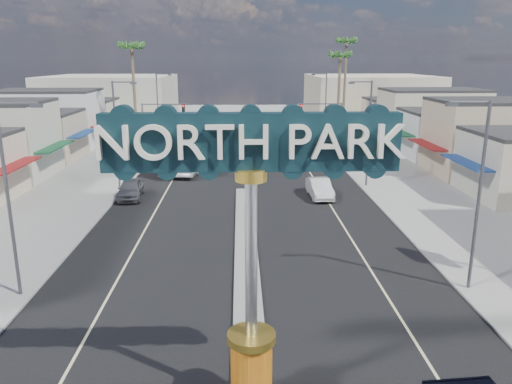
{
  "coord_description": "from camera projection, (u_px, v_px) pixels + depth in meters",
  "views": [
    {
      "loc": [
        -0.3,
        -11.59,
        10.72
      ],
      "look_at": [
        0.47,
        11.99,
        4.41
      ],
      "focal_mm": 35.0,
      "sensor_mm": 36.0,
      "label": 1
    }
  ],
  "objects": [
    {
      "name": "ground",
      "position": [
        244.0,
        187.0,
        42.93
      ],
      "size": [
        160.0,
        160.0,
        0.0
      ],
      "primitive_type": "plane",
      "color": "gray",
      "rests_on": "ground"
    },
    {
      "name": "road",
      "position": [
        244.0,
        187.0,
        42.93
      ],
      "size": [
        20.0,
        120.0,
        0.01
      ],
      "primitive_type": "cube",
      "color": "black",
      "rests_on": "ground"
    },
    {
      "name": "median_island",
      "position": [
        246.0,
        258.0,
        27.46
      ],
      "size": [
        1.3,
        30.0,
        0.16
      ],
      "primitive_type": "cube",
      "color": "gray",
      "rests_on": "ground"
    },
    {
      "name": "sidewalk_left",
      "position": [
        80.0,
        188.0,
        42.48
      ],
      "size": [
        8.0,
        120.0,
        0.12
      ],
      "primitive_type": "cube",
      "color": "gray",
      "rests_on": "ground"
    },
    {
      "name": "sidewalk_right",
      "position": [
        405.0,
        186.0,
        43.35
      ],
      "size": [
        8.0,
        120.0,
        0.12
      ],
      "primitive_type": "cube",
      "color": "gray",
      "rests_on": "ground"
    },
    {
      "name": "storefront_row_left",
      "position": [
        21.0,
        133.0,
        53.96
      ],
      "size": [
        12.0,
        42.0,
        6.0
      ],
      "primitive_type": "cube",
      "color": "beige",
      "rests_on": "ground"
    },
    {
      "name": "storefront_row_right",
      "position": [
        458.0,
        131.0,
        55.46
      ],
      "size": [
        12.0,
        42.0,
        6.0
      ],
      "primitive_type": "cube",
      "color": "#B7B29E",
      "rests_on": "ground"
    },
    {
      "name": "backdrop_far_left",
      "position": [
        112.0,
        100.0,
        84.66
      ],
      "size": [
        20.0,
        20.0,
        8.0
      ],
      "primitive_type": "cube",
      "color": "#B7B29E",
      "rests_on": "ground"
    },
    {
      "name": "backdrop_far_right",
      "position": [
        369.0,
        99.0,
        86.03
      ],
      "size": [
        20.0,
        20.0,
        8.0
      ],
      "primitive_type": "cube",
      "color": "beige",
      "rests_on": "ground"
    },
    {
      "name": "gateway_sign",
      "position": [
        251.0,
        231.0,
        14.34
      ],
      "size": [
        8.2,
        1.5,
        9.15
      ],
      "color": "#D04E10",
      "rests_on": "median_island"
    },
    {
      "name": "traffic_signal_left",
      "position": [
        159.0,
        119.0,
        55.05
      ],
      "size": [
        5.09,
        0.45,
        6.0
      ],
      "color": "#47474C",
      "rests_on": "ground"
    },
    {
      "name": "traffic_signal_right",
      "position": [
        325.0,
        119.0,
        55.63
      ],
      "size": [
        5.09,
        0.45,
        6.0
      ],
      "color": "#47474C",
      "rests_on": "ground"
    },
    {
      "name": "streetlight_l_near",
      "position": [
        11.0,
        191.0,
        21.99
      ],
      "size": [
        2.03,
        0.22,
        9.0
      ],
      "color": "#47474C",
      "rests_on": "ground"
    },
    {
      "name": "streetlight_l_mid",
      "position": [
        118.0,
        129.0,
        41.3
      ],
      "size": [
        2.03,
        0.22,
        9.0
      ],
      "color": "#47474C",
      "rests_on": "ground"
    },
    {
      "name": "streetlight_l_far",
      "position": [
        159.0,
        105.0,
        62.54
      ],
      "size": [
        2.03,
        0.22,
        9.0
      ],
      "color": "#47474C",
      "rests_on": "ground"
    },
    {
      "name": "streetlight_r_near",
      "position": [
        476.0,
        187.0,
        22.64
      ],
      "size": [
        2.03,
        0.22,
        9.0
      ],
      "color": "#47474C",
      "rests_on": "ground"
    },
    {
      "name": "streetlight_r_mid",
      "position": [
        367.0,
        128.0,
        41.95
      ],
      "size": [
        2.03,
        0.22,
        9.0
      ],
      "color": "#47474C",
      "rests_on": "ground"
    },
    {
      "name": "streetlight_r_far",
      "position": [
        324.0,
        105.0,
        63.19
      ],
      "size": [
        2.03,
        0.22,
        9.0
      ],
      "color": "#47474C",
      "rests_on": "ground"
    },
    {
      "name": "palm_left_far",
      "position": [
        132.0,
        52.0,
        58.86
      ],
      "size": [
        2.6,
        2.6,
        13.1
      ],
      "color": "brown",
      "rests_on": "ground"
    },
    {
      "name": "palm_right_mid",
      "position": [
        340.0,
        60.0,
        65.7
      ],
      "size": [
        2.6,
        2.6,
        12.1
      ],
      "color": "brown",
      "rests_on": "ground"
    },
    {
      "name": "palm_right_far",
      "position": [
        346.0,
        47.0,
        71.1
      ],
      "size": [
        2.6,
        2.6,
        14.1
      ],
      "color": "brown",
      "rests_on": "ground"
    },
    {
      "name": "car_parked_left",
      "position": [
        131.0,
        189.0,
        39.46
      ],
      "size": [
        2.11,
        4.58,
        1.52
      ],
      "primitive_type": "imported",
      "rotation": [
        0.0,
        0.0,
        0.07
      ],
      "color": "slate",
      "rests_on": "ground"
    },
    {
      "name": "car_parked_right",
      "position": [
        320.0,
        188.0,
        39.76
      ],
      "size": [
        1.76,
        4.58,
        1.49
      ],
      "primitive_type": "imported",
      "rotation": [
        0.0,
        0.0,
        0.04
      ],
      "color": "silver",
      "rests_on": "ground"
    },
    {
      "name": "city_bus",
      "position": [
        191.0,
        148.0,
        50.94
      ],
      "size": [
        4.81,
        13.7,
        3.73
      ],
      "primitive_type": "imported",
      "rotation": [
        0.0,
        0.0,
        -0.13
      ],
      "color": "white",
      "rests_on": "ground"
    }
  ]
}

